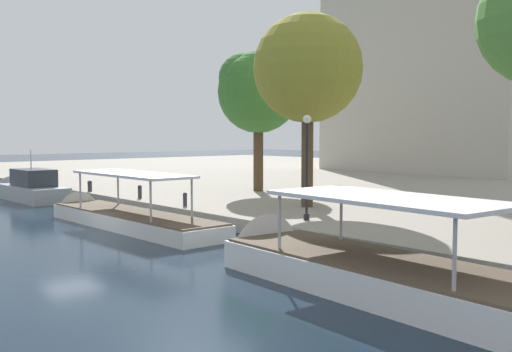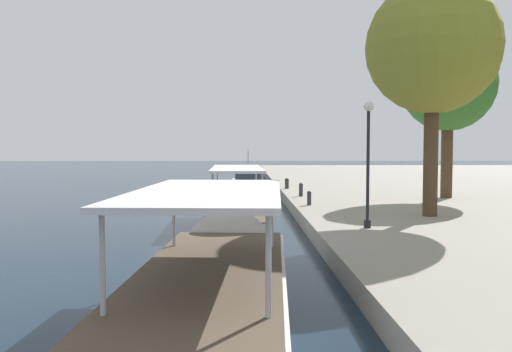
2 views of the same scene
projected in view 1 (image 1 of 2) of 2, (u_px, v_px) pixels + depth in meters
name	position (u px, v px, depth m)	size (l,w,h in m)	color
ground_plane	(72.00, 235.00, 27.00)	(220.00, 220.00, 0.00)	#142333
dock_promenade	(461.00, 186.00, 48.84)	(120.00, 55.00, 0.68)	gray
motor_yacht_0	(28.00, 191.00, 41.50)	(8.80, 2.62, 4.41)	#9EA3A8
tour_boat_1	(122.00, 220.00, 29.67)	(13.71, 2.88, 3.77)	silver
tour_boat_2	(358.00, 276.00, 17.76)	(12.78, 4.09, 4.15)	white
mooring_bollard_0	(140.00, 191.00, 35.90)	(0.26, 0.26, 0.83)	#2D2D33
mooring_bollard_1	(185.00, 199.00, 32.04)	(0.24, 0.24, 0.75)	#2D2D33
mooring_bollard_2	(90.00, 186.00, 40.28)	(0.32, 0.32, 0.77)	#2D2D33
lamp_post	(307.00, 157.00, 26.65)	(0.39, 0.39, 4.77)	black
tree_1	(255.00, 89.00, 40.09)	(5.57, 5.57, 9.55)	#4C3823
tree_3	(311.00, 71.00, 31.41)	(5.81, 5.81, 10.30)	#4C3823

